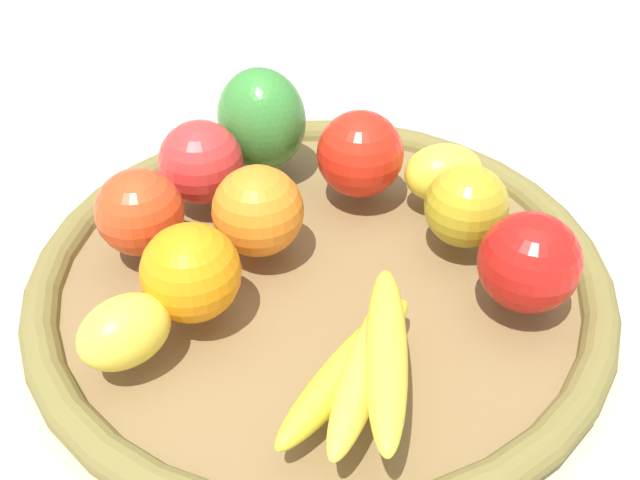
# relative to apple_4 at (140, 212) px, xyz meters

# --- Properties ---
(ground_plane) EXTENTS (2.40, 2.40, 0.00)m
(ground_plane) POSITION_rel_apple_4_xyz_m (-0.14, -0.05, -0.07)
(ground_plane) COLOR beige
(ground_plane) RESTS_ON ground
(basket) EXTENTS (0.48, 0.48, 0.04)m
(basket) POSITION_rel_apple_4_xyz_m (-0.14, -0.05, -0.05)
(basket) COLOR olive
(basket) RESTS_ON ground_plane
(apple_4) EXTENTS (0.09, 0.09, 0.07)m
(apple_4) POSITION_rel_apple_4_xyz_m (0.00, 0.00, 0.00)
(apple_4) COLOR red
(apple_4) RESTS_ON basket
(bell_pepper) EXTENTS (0.10, 0.09, 0.10)m
(bell_pepper) POSITION_rel_apple_4_xyz_m (-0.02, -0.15, 0.01)
(bell_pepper) COLOR #388734
(bell_pepper) RESTS_ON basket
(banana_bunch) EXTENTS (0.09, 0.16, 0.05)m
(banana_bunch) POSITION_rel_apple_4_xyz_m (-0.22, 0.05, -0.01)
(banana_bunch) COLOR yellow
(banana_bunch) RESTS_ON basket
(orange_1) EXTENTS (0.11, 0.11, 0.07)m
(orange_1) POSITION_rel_apple_4_xyz_m (-0.09, -0.04, 0.00)
(orange_1) COLOR orange
(orange_1) RESTS_ON basket
(apple_0) EXTENTS (0.10, 0.10, 0.08)m
(apple_0) POSITION_rel_apple_4_xyz_m (-0.12, -0.15, 0.00)
(apple_0) COLOR red
(apple_0) RESTS_ON basket
(orange_0) EXTENTS (0.08, 0.08, 0.07)m
(orange_0) POSITION_rel_apple_4_xyz_m (-0.08, 0.04, 0.00)
(orange_0) COLOR orange
(orange_0) RESTS_ON basket
(apple_1) EXTENTS (0.09, 0.09, 0.08)m
(apple_1) POSITION_rel_apple_4_xyz_m (-0.30, -0.08, 0.00)
(apple_1) COLOR red
(apple_1) RESTS_ON basket
(lemon_1) EXTENTS (0.07, 0.08, 0.05)m
(lemon_1) POSITION_rel_apple_4_xyz_m (-0.07, 0.10, -0.01)
(lemon_1) COLOR yellow
(lemon_1) RESTS_ON basket
(apple_2) EXTENTS (0.10, 0.10, 0.07)m
(apple_2) POSITION_rel_apple_4_xyz_m (-0.23, -0.13, -0.00)
(apple_2) COLOR #AF9D21
(apple_2) RESTS_ON basket
(apple_3) EXTENTS (0.10, 0.10, 0.07)m
(apple_3) POSITION_rel_apple_4_xyz_m (-0.00, -0.08, 0.00)
(apple_3) COLOR red
(apple_3) RESTS_ON basket
(lemon_0) EXTENTS (0.09, 0.08, 0.05)m
(lemon_0) POSITION_rel_apple_4_xyz_m (-0.20, -0.18, -0.01)
(lemon_0) COLOR yellow
(lemon_0) RESTS_ON basket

